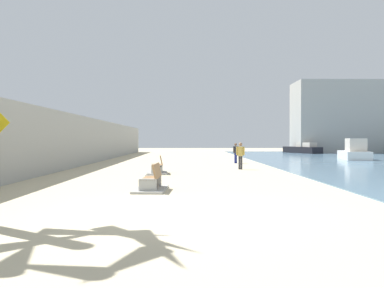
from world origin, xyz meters
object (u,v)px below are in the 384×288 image
Objects in this scene: bench_near at (151,184)px; boat_outer at (354,152)px; boat_mid_bay at (303,149)px; person_standing at (236,152)px; person_walking at (240,154)px; bench_far at (158,169)px.

boat_outer is at bearing 52.92° from bench_near.
bench_near is at bearing -113.22° from boat_mid_bay.
boat_mid_bay is (11.90, 22.86, -0.32)m from person_standing.
person_standing is (0.48, 6.43, -0.06)m from person_walking.
person_standing reaches higher than boat_mid_bay.
person_walking is at bearing 65.89° from bench_near.
bench_near is at bearing -106.92° from person_standing.
boat_mid_bay reaches higher than bench_far.
bench_near is 27.71m from boat_outer.
bench_near is 43.07m from boat_mid_bay.
boat_mid_bay is at bearing 61.75° from bench_far.
boat_mid_bay is at bearing 89.09° from boat_outer.
person_walking reaches higher than bench_far.
person_standing reaches higher than bench_near.
bench_far is 10.84m from person_standing.
boat_outer reaches higher than person_standing.
person_standing reaches higher than bench_far.
person_walking reaches higher than person_standing.
boat_outer is (11.62, 5.39, -0.18)m from person_standing.
bench_near is at bearing -127.08° from boat_outer.
bench_near is 7.36m from bench_far.
boat_mid_bay is at bearing 67.09° from person_walking.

